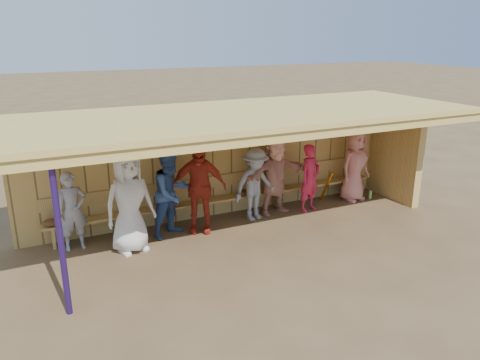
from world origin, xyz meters
name	(u,v)px	position (x,y,z in m)	size (l,w,h in m)	color
ground	(247,234)	(0.00, 0.00, 0.00)	(90.00, 90.00, 0.00)	brown
player_a	(72,211)	(-3.23, 0.81, 0.75)	(0.55, 0.36, 1.50)	#919199
player_b	(129,203)	(-2.28, 0.25, 0.96)	(0.94, 0.61, 1.92)	silver
player_c	(171,193)	(-1.37, 0.63, 0.89)	(0.87, 0.68, 1.78)	#33508C
player_d	(199,187)	(-0.82, 0.56, 0.94)	(1.11, 0.46, 1.89)	#B22E1C
player_e	(255,184)	(0.51, 0.66, 0.80)	(1.03, 0.59, 1.59)	gray
player_f	(275,175)	(1.08, 0.81, 0.90)	(1.66, 0.53, 1.80)	#E1977E
player_g	(310,178)	(1.87, 0.58, 0.77)	(0.56, 0.37, 1.55)	#CC2042
player_h	(355,166)	(3.23, 0.71, 0.86)	(0.84, 0.55, 1.72)	tan
dugout_structure	(250,144)	(0.39, 0.69, 1.69)	(8.80, 3.20, 2.50)	tan
bench	(225,193)	(0.00, 1.12, 0.53)	(7.60, 0.34, 0.93)	tan
dugout_equipment	(198,201)	(-0.69, 0.99, 0.49)	(7.45, 0.62, 0.80)	orange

